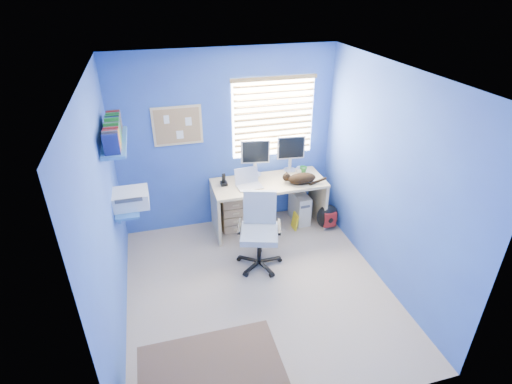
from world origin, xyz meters
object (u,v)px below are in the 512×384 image
object	(u,v)px
laptop	(249,180)
tower_pc	(299,207)
cat	(302,178)
office_chair	(259,240)
desk	(268,205)

from	to	relation	value
laptop	tower_pc	bearing A→B (deg)	3.25
cat	office_chair	xyz separation A→B (m)	(-0.78, -0.62, -0.46)
desk	cat	size ratio (longest dim) A/B	3.93
desk	laptop	size ratio (longest dim) A/B	4.76
desk	laptop	world-z (taller)	laptop
tower_pc	office_chair	size ratio (longest dim) A/B	0.47
cat	laptop	bearing A→B (deg)	-166.14
cat	tower_pc	world-z (taller)	cat
tower_pc	office_chair	world-z (taller)	office_chair
desk	tower_pc	xyz separation A→B (m)	(0.50, 0.05, -0.14)
office_chair	tower_pc	bearing A→B (deg)	43.99
tower_pc	laptop	bearing A→B (deg)	-173.42
desk	cat	bearing A→B (deg)	-19.80
desk	laptop	xyz separation A→B (m)	(-0.30, -0.07, 0.48)
cat	tower_pc	size ratio (longest dim) A/B	0.89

